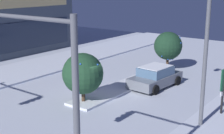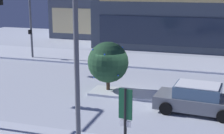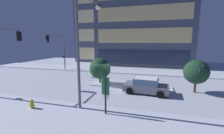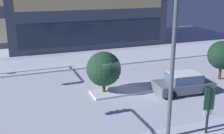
# 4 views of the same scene
# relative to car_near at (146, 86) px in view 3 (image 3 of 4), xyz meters

# --- Properties ---
(ground) EXTENTS (52.00, 52.00, 0.00)m
(ground) POSITION_rel_car_near_xyz_m (-4.64, 1.93, -0.71)
(ground) COLOR silver
(curb_strip_near) EXTENTS (52.00, 5.20, 0.14)m
(curb_strip_near) POSITION_rel_car_near_xyz_m (-4.64, -6.91, -0.64)
(curb_strip_near) COLOR silver
(curb_strip_near) RESTS_ON ground
(curb_strip_far) EXTENTS (52.00, 5.20, 0.14)m
(curb_strip_far) POSITION_rel_car_near_xyz_m (-4.64, 10.77, -0.64)
(curb_strip_far) COLOR silver
(curb_strip_far) RESTS_ON ground
(median_strip) EXTENTS (9.00, 1.80, 0.14)m
(median_strip) POSITION_rel_car_near_xyz_m (-1.85, 1.69, -0.64)
(median_strip) COLOR silver
(median_strip) RESTS_ON ground
(office_tower_main) EXTENTS (19.42, 12.34, 24.63)m
(office_tower_main) POSITION_rel_car_near_xyz_m (-1.89, 21.35, 11.60)
(office_tower_main) COLOR #424C5B
(office_tower_main) RESTS_ON ground
(office_tower_secondary) EXTENTS (11.29, 8.58, 17.67)m
(office_tower_secondary) POSITION_rel_car_near_xyz_m (-13.16, 24.09, 8.12)
(office_tower_secondary) COLOR #4C5466
(office_tower_secondary) RESTS_ON ground
(car_near) EXTENTS (4.43, 2.41, 1.49)m
(car_near) POSITION_rel_car_near_xyz_m (0.00, 0.00, 0.00)
(car_near) COLOR slate
(car_near) RESTS_ON ground
(traffic_light_corner_far_left) EXTENTS (0.32, 4.55, 6.21)m
(traffic_light_corner_far_left) POSITION_rel_car_near_xyz_m (-14.74, 7.26, 3.55)
(traffic_light_corner_far_left) COLOR #565960
(traffic_light_corner_far_left) RESTS_ON ground
(traffic_light_corner_near_left) EXTENTS (0.32, 4.19, 6.33)m
(traffic_light_corner_near_left) POSITION_rel_car_near_xyz_m (-13.44, -3.56, 3.60)
(traffic_light_corner_near_left) COLOR #565960
(traffic_light_corner_near_left) RESTS_ON ground
(street_lamp_arched) EXTENTS (0.68, 3.51, 8.19)m
(street_lamp_arched) POSITION_rel_car_near_xyz_m (-4.33, -4.17, 4.62)
(street_lamp_arched) COLOR #565960
(street_lamp_arched) RESTS_ON ground
(fire_hydrant) EXTENTS (0.48, 0.26, 0.80)m
(fire_hydrant) POSITION_rel_car_near_xyz_m (-7.77, -6.07, -0.33)
(fire_hydrant) COLOR gold
(fire_hydrant) RESTS_ON ground
(parking_info_sign) EXTENTS (0.55, 0.17, 2.65)m
(parking_info_sign) POSITION_rel_car_near_xyz_m (-2.34, -5.44, 0.95)
(parking_info_sign) COLOR black
(parking_info_sign) RESTS_ON ground
(decorated_tree_median) EXTENTS (2.46, 2.46, 3.09)m
(decorated_tree_median) POSITION_rel_car_near_xyz_m (-5.41, 1.89, 1.14)
(decorated_tree_median) COLOR #473323
(decorated_tree_median) RESTS_ON ground
(decorated_tree_left_of_median) EXTENTS (2.32, 2.33, 3.22)m
(decorated_tree_left_of_median) POSITION_rel_car_near_xyz_m (4.61, 1.45, 1.34)
(decorated_tree_left_of_median) COLOR #473323
(decorated_tree_left_of_median) RESTS_ON ground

